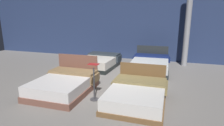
% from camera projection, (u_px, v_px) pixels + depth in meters
% --- Properties ---
extents(ground_plane, '(18.00, 18.00, 0.02)m').
position_uv_depth(ground_plane, '(110.00, 83.00, 6.39)').
color(ground_plane, gray).
extents(showroom_back_wall, '(18.00, 0.06, 3.50)m').
position_uv_depth(showroom_back_wall, '(135.00, 26.00, 9.68)').
color(showroom_back_wall, navy).
rests_on(showroom_back_wall, ground_plane).
extents(bed_0, '(1.61, 1.98, 0.97)m').
position_uv_depth(bed_0, '(64.00, 84.00, 5.57)').
color(bed_0, brown).
rests_on(bed_0, ground_plane).
extents(bed_1, '(1.54, 1.94, 0.84)m').
position_uv_depth(bed_1, '(137.00, 94.00, 4.91)').
color(bed_1, brown).
rests_on(bed_1, ground_plane).
extents(bed_2, '(1.58, 1.99, 0.55)m').
position_uv_depth(bed_2, '(99.00, 62.00, 8.34)').
color(bed_2, black).
rests_on(bed_2, ground_plane).
extents(bed_3, '(1.60, 2.03, 0.94)m').
position_uv_depth(bed_3, '(150.00, 65.00, 7.72)').
color(bed_3, '#272C2E').
rests_on(bed_3, ground_plane).
extents(price_sign, '(0.28, 0.24, 1.01)m').
position_uv_depth(price_sign, '(94.00, 86.00, 5.01)').
color(price_sign, '#3F3F44').
rests_on(price_sign, ground_plane).
extents(support_pillar, '(0.25, 0.25, 3.50)m').
position_uv_depth(support_pillar, '(187.00, 27.00, 8.30)').
color(support_pillar, '#99999E').
rests_on(support_pillar, ground_plane).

